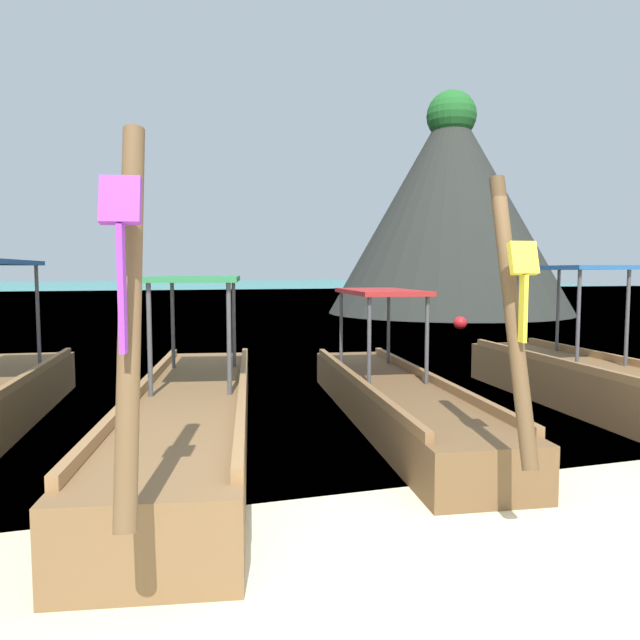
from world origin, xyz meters
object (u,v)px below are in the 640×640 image
(longtail_boat_red_ribbon, at_px, (595,383))
(mooring_buoy_near, at_px, (460,323))
(longtail_boat_yellow_ribbon, at_px, (395,397))
(longtail_boat_violet_ribbon, at_px, (192,414))
(karst_rock, at_px, (455,211))

(longtail_boat_red_ribbon, distance_m, mooring_buoy_near, 11.29)
(longtail_boat_yellow_ribbon, relative_size, longtail_boat_red_ribbon, 1.05)
(longtail_boat_violet_ribbon, xyz_separation_m, karst_rock, (13.40, 18.13, 4.30))
(longtail_boat_violet_ribbon, xyz_separation_m, longtail_boat_yellow_ribbon, (2.55, 0.35, -0.04))
(longtail_boat_yellow_ribbon, xyz_separation_m, mooring_buoy_near, (6.94, 10.39, -0.10))
(longtail_boat_violet_ribbon, height_order, mooring_buoy_near, longtail_boat_violet_ribbon)
(longtail_boat_yellow_ribbon, xyz_separation_m, longtail_boat_red_ribbon, (2.93, -0.17, 0.06))
(longtail_boat_red_ribbon, distance_m, karst_rock, 20.08)
(karst_rock, bearing_deg, longtail_boat_yellow_ribbon, -121.40)
(longtail_boat_violet_ribbon, xyz_separation_m, longtail_boat_red_ribbon, (5.48, 0.18, 0.02))
(mooring_buoy_near, bearing_deg, karst_rock, 62.13)
(longtail_boat_violet_ribbon, xyz_separation_m, mooring_buoy_near, (9.49, 10.74, -0.14))
(longtail_boat_red_ribbon, xyz_separation_m, karst_rock, (7.92, 17.95, 4.28))
(longtail_boat_violet_ribbon, distance_m, longtail_boat_yellow_ribbon, 2.58)
(longtail_boat_yellow_ribbon, relative_size, mooring_buoy_near, 14.47)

